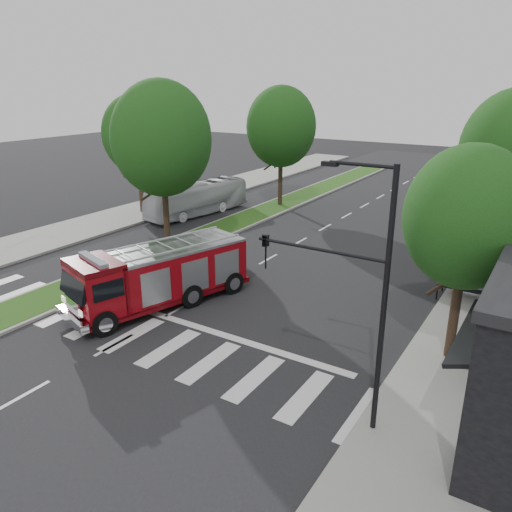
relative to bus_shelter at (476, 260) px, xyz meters
The scene contains 13 objects.
ground 14.00m from the bus_shelter, 143.97° to the right, with size 140.00×140.00×0.00m, color black.
sidewalk_right 3.00m from the bus_shelter, 54.94° to the left, with size 5.00×80.00×0.15m, color gray.
sidewalk_left 25.84m from the bus_shelter, behind, with size 5.00×80.00×0.15m, color gray.
median 19.92m from the bus_shelter, 150.20° to the left, with size 3.00×50.00×0.15m.
bus_shelter is the anchor object (origin of this frame).
tree_right_near 7.06m from the bus_shelter, 87.21° to the right, with size 4.40×4.40×8.05m.
tree_median_near 17.98m from the bus_shelter, behind, with size 5.80×5.80×10.16m.
tree_median_far 21.36m from the bus_shelter, 145.43° to the left, with size 5.60×5.60×9.72m.
tree_left_mid 25.82m from the bus_shelter, behind, with size 5.20×5.20×9.16m.
streetlight_right_near 12.05m from the bus_shelter, 97.76° to the right, with size 4.08×0.22×8.00m.
streetlight_right_far 12.13m from the bus_shelter, 94.11° to the left, with size 2.11×0.20×8.00m.
fire_engine 14.74m from the bus_shelter, 146.22° to the right, with size 5.06×9.13×3.03m.
city_bus 22.19m from the bus_shelter, 164.24° to the left, with size 2.15×9.19×2.56m, color silver.
Camera 1 is at (14.12, -15.86, 9.92)m, focal length 35.00 mm.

